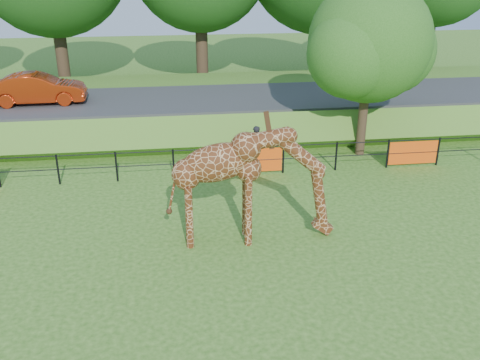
{
  "coord_description": "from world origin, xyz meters",
  "views": [
    {
      "loc": [
        0.01,
        -9.94,
        7.48
      ],
      "look_at": [
        1.71,
        2.85,
        2.0
      ],
      "focal_mm": 40.0,
      "sensor_mm": 36.0,
      "label": 1
    }
  ],
  "objects": [
    {
      "name": "ground",
      "position": [
        0.0,
        0.0,
        0.0
      ],
      "size": [
        90.0,
        90.0,
        0.0
      ],
      "primitive_type": "plane",
      "color": "#2F5E17",
      "rests_on": "ground"
    },
    {
      "name": "giraffe",
      "position": [
        2.11,
        3.24,
        1.65
      ],
      "size": [
        4.65,
        0.96,
        3.31
      ],
      "primitive_type": null,
      "rotation": [
        0.0,
        0.0,
        -0.02
      ],
      "color": "#532711",
      "rests_on": "ground"
    },
    {
      "name": "perimeter_fence",
      "position": [
        0.0,
        8.0,
        0.55
      ],
      "size": [
        28.07,
        0.1,
        1.1
      ],
      "primitive_type": null,
      "color": "black",
      "rests_on": "ground"
    },
    {
      "name": "embankment",
      "position": [
        0.0,
        15.5,
        0.65
      ],
      "size": [
        40.0,
        9.0,
        1.3
      ],
      "primitive_type": "cube",
      "color": "#2F5E17",
      "rests_on": "ground"
    },
    {
      "name": "road",
      "position": [
        0.0,
        14.0,
        1.36
      ],
      "size": [
        40.0,
        5.0,
        0.12
      ],
      "primitive_type": "cube",
      "color": "#313133",
      "rests_on": "embankment"
    },
    {
      "name": "car_red",
      "position": [
        -5.67,
        13.87,
        2.08
      ],
      "size": [
        4.08,
        1.56,
        1.33
      ],
      "primitive_type": "imported",
      "rotation": [
        0.0,
        0.0,
        1.61
      ],
      "color": "#A12A0B",
      "rests_on": "road"
    },
    {
      "name": "visitor",
      "position": [
        3.16,
        9.16,
        0.74
      ],
      "size": [
        0.63,
        0.52,
        1.48
      ],
      "primitive_type": "imported",
      "rotation": [
        0.0,
        0.0,
        3.49
      ],
      "color": "black",
      "rests_on": "ground"
    },
    {
      "name": "tree_east",
      "position": [
        7.6,
        9.63,
        4.28
      ],
      "size": [
        5.4,
        4.71,
        6.76
      ],
      "color": "#352718",
      "rests_on": "ground"
    }
  ]
}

